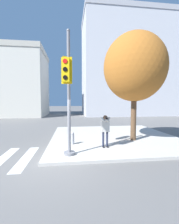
{
  "coord_description": "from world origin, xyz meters",
  "views": [
    {
      "loc": [
        0.72,
        -6.07,
        2.41
      ],
      "look_at": [
        1.55,
        0.66,
        1.94
      ],
      "focal_mm": 24.0,
      "sensor_mm": 36.0,
      "label": 1
    }
  ],
  "objects_px": {
    "fire_hydrant": "(72,138)",
    "street_tree": "(135,68)",
    "person_photographer": "(105,128)",
    "traffic_signal_pole": "(68,86)"
  },
  "relations": [
    {
      "from": "fire_hydrant",
      "to": "street_tree",
      "type": "bearing_deg",
      "value": 7.12
    },
    {
      "from": "street_tree",
      "to": "person_photographer",
      "type": "bearing_deg",
      "value": -149.64
    },
    {
      "from": "person_photographer",
      "to": "street_tree",
      "type": "distance_m",
      "value": 3.99
    },
    {
      "from": "fire_hydrant",
      "to": "person_photographer",
      "type": "bearing_deg",
      "value": -23.37
    },
    {
      "from": "traffic_signal_pole",
      "to": "fire_hydrant",
      "type": "bearing_deg",
      "value": 82.96
    },
    {
      "from": "person_photographer",
      "to": "fire_hydrant",
      "type": "height_order",
      "value": "person_photographer"
    },
    {
      "from": "traffic_signal_pole",
      "to": "fire_hydrant",
      "type": "xyz_separation_m",
      "value": [
        0.2,
        1.58,
        -2.62
      ]
    },
    {
      "from": "person_photographer",
      "to": "fire_hydrant",
      "type": "xyz_separation_m",
      "value": [
        -1.63,
        0.7,
        -0.64
      ]
    },
    {
      "from": "street_tree",
      "to": "fire_hydrant",
      "type": "relative_size",
      "value": 9.43
    },
    {
      "from": "person_photographer",
      "to": "fire_hydrant",
      "type": "relative_size",
      "value": 2.44
    }
  ]
}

